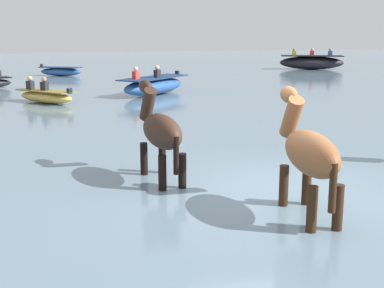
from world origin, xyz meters
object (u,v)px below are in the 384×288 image
(horse_lead_chestnut, at_px, (309,156))
(boat_mid_channel, at_px, (154,86))
(boat_far_offshore, at_px, (46,96))
(boat_near_port, at_px, (61,71))
(boat_distant_east, at_px, (311,62))
(horse_trailing_dark_bay, at_px, (160,133))

(horse_lead_chestnut, relative_size, boat_mid_channel, 0.61)
(horse_lead_chestnut, height_order, boat_far_offshore, horse_lead_chestnut)
(boat_near_port, bearing_deg, boat_mid_channel, -68.29)
(boat_far_offshore, distance_m, boat_mid_channel, 4.44)
(horse_lead_chestnut, height_order, boat_distant_east, horse_lead_chestnut)
(boat_distant_east, distance_m, boat_mid_channel, 16.39)
(horse_lead_chestnut, distance_m, boat_near_port, 24.16)
(horse_trailing_dark_bay, height_order, boat_distant_east, horse_trailing_dark_bay)
(horse_trailing_dark_bay, bearing_deg, boat_far_offshore, 102.99)
(boat_far_offshore, bearing_deg, horse_lead_chestnut, -71.95)
(horse_lead_chestnut, bearing_deg, boat_far_offshore, 108.05)
(boat_far_offshore, bearing_deg, boat_distant_east, 37.75)
(boat_distant_east, relative_size, boat_mid_channel, 1.28)
(horse_trailing_dark_bay, bearing_deg, boat_near_port, 95.56)
(horse_trailing_dark_bay, xyz_separation_m, boat_distant_east, (13.89, 23.02, -0.37))
(horse_lead_chestnut, relative_size, boat_near_port, 0.83)
(boat_near_port, relative_size, boat_far_offshore, 1.11)
(horse_lead_chestnut, distance_m, boat_mid_channel, 14.20)
(horse_trailing_dark_bay, bearing_deg, horse_lead_chestnut, -51.94)
(horse_trailing_dark_bay, relative_size, boat_distant_east, 0.46)
(horse_trailing_dark_bay, relative_size, boat_near_port, 0.80)
(boat_far_offshore, height_order, boat_mid_channel, boat_mid_channel)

